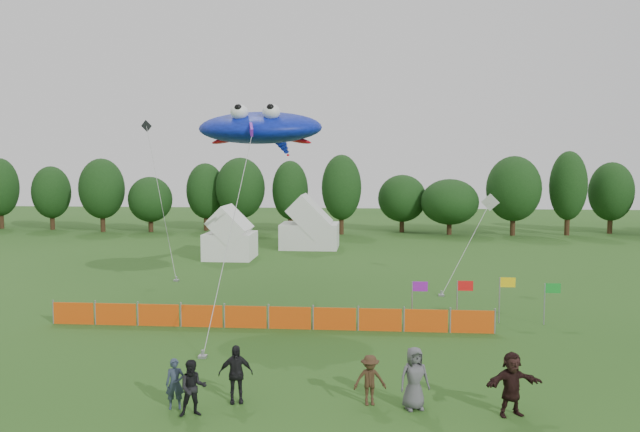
# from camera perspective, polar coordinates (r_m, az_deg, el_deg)

# --- Properties ---
(ground) EXTENTS (160.00, 160.00, 0.00)m
(ground) POSITION_cam_1_polar(r_m,az_deg,el_deg) (20.94, -1.43, -15.80)
(ground) COLOR #234C16
(ground) RESTS_ON ground
(treeline) EXTENTS (104.57, 8.78, 8.36)m
(treeline) POSITION_cam_1_polar(r_m,az_deg,el_deg) (64.47, 4.32, 2.10)
(treeline) COLOR #382314
(treeline) RESTS_ON ground
(tent_left) EXTENTS (3.71, 3.71, 3.27)m
(tent_left) POSITION_cam_1_polar(r_m,az_deg,el_deg) (48.28, -8.21, -1.93)
(tent_left) COLOR white
(tent_left) RESTS_ON ground
(tent_right) EXTENTS (4.97, 3.97, 3.51)m
(tent_right) POSITION_cam_1_polar(r_m,az_deg,el_deg) (53.57, -0.94, -1.07)
(tent_right) COLOR silver
(tent_right) RESTS_ON ground
(barrier_fence) EXTENTS (19.90, 0.06, 1.00)m
(barrier_fence) POSITION_cam_1_polar(r_m,az_deg,el_deg) (28.25, -4.82, -9.23)
(barrier_fence) COLOR #D8480C
(barrier_fence) RESTS_ON ground
(flag_row) EXTENTS (6.73, 0.68, 2.15)m
(flag_row) POSITION_cam_1_polar(r_m,az_deg,el_deg) (29.57, 14.58, -6.98)
(flag_row) COLOR gray
(flag_row) RESTS_ON ground
(spectator_a) EXTENTS (0.63, 0.48, 1.53)m
(spectator_a) POSITION_cam_1_polar(r_m,az_deg,el_deg) (19.90, -13.12, -14.72)
(spectator_a) COLOR #2A3546
(spectator_a) RESTS_ON ground
(spectator_b) EXTENTS (0.98, 0.87, 1.67)m
(spectator_b) POSITION_cam_1_polar(r_m,az_deg,el_deg) (19.25, -11.54, -15.16)
(spectator_b) COLOR black
(spectator_b) RESTS_ON ground
(spectator_c) EXTENTS (1.09, 0.75, 1.56)m
(spectator_c) POSITION_cam_1_polar(r_m,az_deg,el_deg) (19.74, 4.58, -14.72)
(spectator_c) COLOR #3A2617
(spectator_c) RESTS_ON ground
(spectator_d) EXTENTS (1.14, 0.70, 1.81)m
(spectator_d) POSITION_cam_1_polar(r_m,az_deg,el_deg) (20.00, -7.72, -14.10)
(spectator_d) COLOR black
(spectator_d) RESTS_ON ground
(spectator_e) EXTENTS (1.07, 0.86, 1.90)m
(spectator_e) POSITION_cam_1_polar(r_m,az_deg,el_deg) (19.54, 8.62, -14.44)
(spectator_e) COLOR #4E4D52
(spectator_e) RESTS_ON ground
(spectator_f) EXTENTS (1.85, 1.06, 1.90)m
(spectator_f) POSITION_cam_1_polar(r_m,az_deg,el_deg) (19.68, 17.12, -14.46)
(spectator_f) COLOR black
(spectator_f) RESTS_ON ground
(stingray_kite) EXTENTS (6.32, 17.09, 10.26)m
(stingray_kite) POSITION_cam_1_polar(r_m,az_deg,el_deg) (32.27, -5.26, 7.96)
(stingray_kite) COLOR #0D21BE
(stingray_kite) RESTS_ON ground
(small_kite_white) EXTENTS (3.94, 4.17, 5.53)m
(small_kite_white) POSITION_cam_1_polar(r_m,az_deg,el_deg) (37.84, 14.07, -1.19)
(small_kite_white) COLOR silver
(small_kite_white) RESTS_ON ground
(small_kite_dark) EXTENTS (4.05, 5.15, 10.32)m
(small_kite_dark) POSITION_cam_1_polar(r_m,az_deg,el_deg) (42.72, -14.57, 2.57)
(small_kite_dark) COLOR black
(small_kite_dark) RESTS_ON ground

